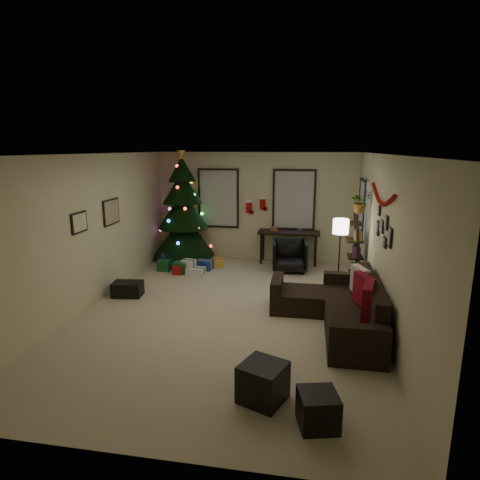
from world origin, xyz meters
name	(u,v)px	position (x,y,z in m)	size (l,w,h in m)	color
floor	(229,311)	(0.00, 0.00, 0.00)	(7.00, 7.00, 0.00)	#C6B696
ceiling	(228,154)	(0.00, 0.00, 2.70)	(7.00, 7.00, 0.00)	white
wall_back	(256,207)	(0.00, 3.50, 1.35)	(5.00, 5.00, 0.00)	beige
wall_front	(146,323)	(0.00, -3.50, 1.35)	(5.00, 5.00, 0.00)	beige
wall_left	(91,231)	(-2.50, 0.00, 1.35)	(7.00, 7.00, 0.00)	beige
wall_right	(383,242)	(2.50, 0.00, 1.35)	(7.00, 7.00, 0.00)	beige
window_back_left	(219,198)	(-0.95, 3.47, 1.55)	(1.05, 0.06, 1.50)	#728CB2
window_back_right	(294,200)	(0.95, 3.47, 1.55)	(1.05, 0.06, 1.50)	#728CB2
window_right_wall	(362,209)	(2.47, 2.55, 1.50)	(0.06, 0.90, 1.30)	#728CB2
christmas_tree	(183,214)	(-1.77, 3.06, 1.18)	(1.53, 1.53, 2.84)	black
presents	(187,266)	(-1.44, 2.20, 0.11)	(1.50, 1.01, 0.30)	navy
sofa	(339,309)	(1.87, -0.22, 0.27)	(1.69, 2.47, 0.82)	black
pillow_red_a	(368,301)	(2.21, -0.78, 0.64)	(0.13, 0.50, 0.50)	maroon
pillow_red_b	(364,290)	(2.21, -0.32, 0.64)	(0.13, 0.49, 0.49)	maroon
pillow_cream	(360,280)	(2.21, 0.19, 0.63)	(0.13, 0.46, 0.46)	beige
ottoman_near	(263,382)	(0.89, -2.44, 0.22)	(0.46, 0.46, 0.44)	black
ottoman_far	(318,410)	(1.49, -2.78, 0.18)	(0.39, 0.39, 0.37)	black
desk	(289,235)	(0.86, 3.22, 0.71)	(1.49, 0.53, 0.81)	black
desk_chair	(290,256)	(0.92, 2.57, 0.37)	(0.71, 0.67, 0.73)	black
bookshelf	(356,252)	(2.30, 1.68, 0.75)	(0.30, 0.46, 1.55)	black
potted_plant	(361,198)	(2.30, 1.55, 1.85)	(0.52, 0.45, 0.57)	#4C4C4C
floor_lamp	(341,231)	(1.95, 1.44, 1.21)	(0.31, 0.31, 1.45)	black
art_map	(111,212)	(-2.48, 0.75, 1.58)	(0.04, 0.60, 0.50)	black
art_abstract	(79,222)	(-2.48, -0.38, 1.57)	(0.04, 0.45, 0.35)	black
gallery	(384,229)	(2.48, -0.07, 1.57)	(0.03, 1.25, 0.54)	black
garland	(382,196)	(2.45, 0.13, 2.06)	(0.08, 1.90, 0.30)	#A5140C
stocking_left	(249,206)	(-0.14, 3.35, 1.38)	(0.20, 0.05, 0.36)	#990F0C
stocking_right	(263,203)	(0.19, 3.45, 1.46)	(0.20, 0.05, 0.36)	#990F0C
storage_bin	(128,289)	(-2.07, 0.40, 0.14)	(0.55, 0.37, 0.28)	black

